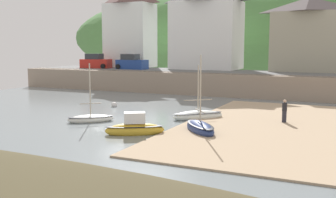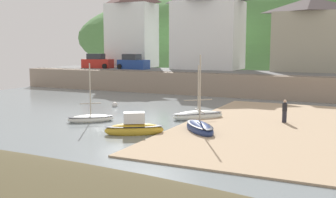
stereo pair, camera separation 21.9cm
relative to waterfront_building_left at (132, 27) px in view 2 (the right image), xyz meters
The scene contains 14 objects.
ground 38.71m from the waterfront_building_left, 66.53° to the right, with size 48.00×41.00×0.61m.
quay_seawall 17.08m from the waterfront_building_left, 29.35° to the right, with size 48.00×9.40×2.40m.
hillside_backdrop 31.89m from the waterfront_building_left, 70.25° to the left, with size 80.00×44.00×20.05m.
waterfront_building_left is the anchor object (origin of this frame).
waterfront_building_centre 11.48m from the waterfront_building_left, ahead, with size 8.77×6.16×11.20m.
waterfront_building_right 24.09m from the waterfront_building_left, ahead, with size 8.44×4.81×8.61m.
sailboat_far_left 34.66m from the waterfront_building_left, 59.39° to the right, with size 3.68×2.85×1.59m.
sailboat_tall_mast 34.86m from the waterfront_building_left, 52.44° to the right, with size 3.32×3.58×5.11m.
rowboat_small_beached 30.47m from the waterfront_building_left, 65.42° to the right, with size 3.22×3.05×4.36m.
sailboat_blue_trim 30.38m from the waterfront_building_left, 50.00° to the right, with size 3.69×3.54×4.22m.
parked_car_near_slipway 7.20m from the waterfront_building_left, 122.09° to the right, with size 4.26×2.14×1.95m.
parked_car_by_wall 7.19m from the waterfront_building_left, 58.07° to the right, with size 4.23×2.05×1.95m.
person_on_slipway 33.86m from the waterfront_building_left, 40.88° to the right, with size 0.34×0.34×1.62m.
mooring_buoy 23.61m from the waterfront_building_left, 63.65° to the right, with size 0.53×0.53×0.53m.
Camera 2 is at (16.02, -25.35, 5.48)m, focal length 43.57 mm.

